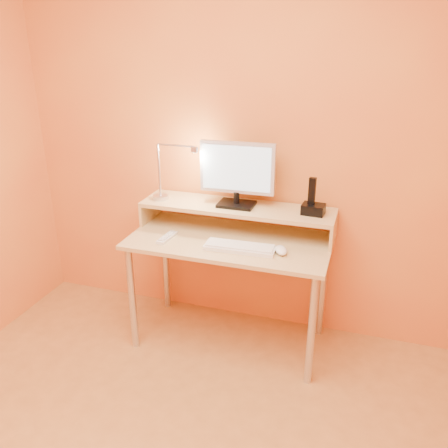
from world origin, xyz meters
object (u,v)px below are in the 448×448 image
(lamp_base, at_px, (161,197))
(remote_control, at_px, (167,238))
(mouse, at_px, (281,250))
(monitor_panel, at_px, (237,168))
(keyboard, at_px, (240,248))
(phone_dock, at_px, (313,209))

(lamp_base, xyz_separation_m, remote_control, (0.14, -0.24, -0.16))
(remote_control, bearing_deg, mouse, 6.73)
(monitor_panel, xyz_separation_m, keyboard, (0.10, -0.29, -0.39))
(lamp_base, distance_m, phone_dock, 0.97)
(lamp_base, height_order, phone_dock, phone_dock)
(phone_dock, distance_m, mouse, 0.33)
(keyboard, relative_size, mouse, 3.55)
(monitor_panel, distance_m, remote_control, 0.59)
(keyboard, bearing_deg, phone_dock, 34.98)
(remote_control, bearing_deg, monitor_panel, 43.46)
(monitor_panel, relative_size, mouse, 4.00)
(keyboard, height_order, mouse, mouse)
(monitor_panel, relative_size, lamp_base, 4.56)
(lamp_base, bearing_deg, remote_control, -58.72)
(lamp_base, distance_m, keyboard, 0.67)
(keyboard, xyz_separation_m, remote_control, (-0.46, 0.01, -0.00))
(monitor_panel, relative_size, phone_dock, 3.51)
(keyboard, bearing_deg, mouse, 4.07)
(lamp_base, relative_size, phone_dock, 0.77)
(keyboard, xyz_separation_m, mouse, (0.23, 0.02, 0.01))
(monitor_panel, height_order, mouse, monitor_panel)
(lamp_base, bearing_deg, phone_dock, 1.78)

